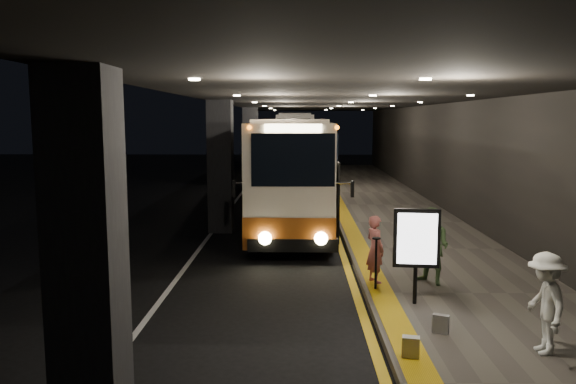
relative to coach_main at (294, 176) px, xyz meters
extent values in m
plane|color=black|center=(-0.96, -5.34, -1.76)|extent=(90.00, 90.00, 0.00)
cube|color=silver|center=(-2.76, -0.34, -1.75)|extent=(0.12, 50.00, 0.01)
cube|color=gold|center=(1.39, -0.34, -1.75)|extent=(0.18, 50.00, 0.01)
cube|color=#514C44|center=(3.79, -0.34, -1.68)|extent=(4.50, 50.00, 0.15)
cube|color=gold|center=(1.89, -0.34, -1.60)|extent=(0.50, 50.00, 0.01)
cube|color=black|center=(6.04, -0.34, 1.24)|extent=(0.10, 50.00, 6.00)
cube|color=black|center=(-2.46, -13.34, 0.44)|extent=(0.80, 0.80, 4.40)
cube|color=black|center=(-2.46, -1.34, 0.44)|extent=(0.80, 0.80, 4.40)
cube|color=black|center=(-2.46, 10.66, 0.44)|extent=(0.80, 0.80, 4.40)
cube|color=black|center=(1.54, -0.34, 2.84)|extent=(9.00, 50.00, 0.40)
cube|color=beige|center=(0.00, 0.02, 0.27)|extent=(2.61, 11.61, 3.28)
cube|color=brown|center=(0.00, 0.02, -0.94)|extent=(2.63, 11.63, 0.87)
cube|color=black|center=(0.00, -5.79, 0.99)|extent=(2.12, 0.10, 1.35)
cube|color=black|center=(0.00, -5.71, -1.23)|extent=(2.37, 0.29, 0.34)
cylinder|color=black|center=(-1.08, -3.64, -1.28)|extent=(0.27, 0.96, 0.96)
cylinder|color=black|center=(1.08, -3.64, -1.28)|extent=(0.27, 0.96, 0.96)
cylinder|color=black|center=(-1.08, 3.88, -1.28)|extent=(0.27, 0.96, 0.96)
cylinder|color=black|center=(1.08, 3.88, -1.28)|extent=(0.27, 0.96, 0.96)
sphere|color=#FFEAA5|center=(-0.72, -5.80, -1.03)|extent=(0.35, 0.35, 0.35)
sphere|color=#FFEAA5|center=(0.72, -5.80, -1.03)|extent=(0.35, 0.35, 0.35)
cube|color=#FFF2BF|center=(0.00, -5.80, 1.79)|extent=(1.45, 0.08, 0.21)
cube|color=beige|center=(0.10, 11.39, 0.22)|extent=(3.07, 11.40, 3.19)
cube|color=brown|center=(0.10, 11.39, -0.96)|extent=(3.09, 11.42, 0.85)
cube|color=black|center=(0.10, 5.73, 0.92)|extent=(2.07, 0.19, 1.32)
cube|color=black|center=(0.10, 5.81, -1.24)|extent=(2.31, 0.40, 0.33)
cylinder|color=black|center=(-0.96, 7.82, -1.29)|extent=(0.26, 0.94, 0.94)
cylinder|color=black|center=(1.15, 7.82, -1.29)|extent=(0.26, 0.94, 0.94)
cylinder|color=black|center=(-0.96, 15.15, -1.29)|extent=(0.26, 0.94, 0.94)
cylinder|color=black|center=(1.15, 15.15, -1.29)|extent=(0.26, 0.94, 0.94)
cube|color=beige|center=(-0.17, 25.83, 0.49)|extent=(2.85, 12.88, 3.64)
cube|color=brown|center=(-0.17, 25.83, -0.85)|extent=(2.87, 12.90, 0.96)
cube|color=black|center=(-0.17, 19.37, 1.29)|extent=(2.36, 0.09, 1.50)
cube|color=black|center=(-0.17, 19.45, -1.17)|extent=(2.63, 0.29, 0.37)
cylinder|color=black|center=(-1.38, 21.76, -1.22)|extent=(0.30, 1.07, 1.07)
cylinder|color=black|center=(1.05, 21.76, -1.22)|extent=(0.30, 1.07, 1.07)
cylinder|color=black|center=(-1.38, 30.11, -1.22)|extent=(0.30, 1.07, 1.07)
cylinder|color=black|center=(1.05, 30.11, -1.22)|extent=(0.30, 1.07, 1.07)
imported|color=#D46A63|center=(1.84, -7.76, -0.85)|extent=(0.56, 0.65, 1.51)
imported|color=#4B6B3B|center=(3.08, -7.86, -0.75)|extent=(0.93, 0.96, 1.71)
imported|color=silver|center=(3.96, -11.53, -0.81)|extent=(0.51, 1.05, 1.60)
cube|color=black|center=(2.56, -10.76, -1.44)|extent=(0.29, 0.21, 0.33)
cube|color=silver|center=(1.86, -11.75, -1.44)|extent=(0.29, 0.21, 0.33)
cylinder|color=black|center=(2.44, -9.20, -1.24)|extent=(0.08, 0.08, 0.74)
cube|color=black|center=(2.44, -9.20, -0.29)|extent=(0.90, 0.19, 1.16)
cube|color=white|center=(2.44, -9.26, -0.29)|extent=(0.76, 0.10, 1.00)
cylinder|color=black|center=(1.79, -8.28, -1.05)|extent=(0.05, 0.05, 1.12)
camera|label=1|loc=(0.12, -19.98, 2.03)|focal=35.00mm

